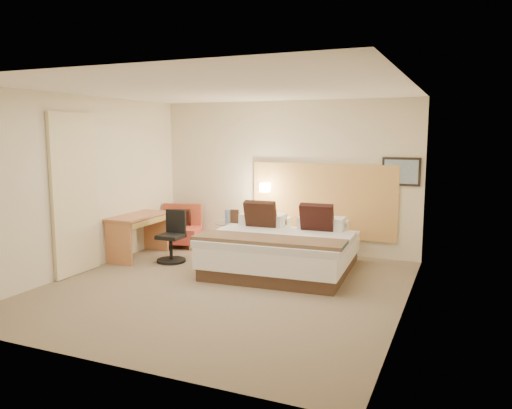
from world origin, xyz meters
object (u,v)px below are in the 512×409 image
at_px(lounge_chair, 180,230).
at_px(side_table, 231,238).
at_px(desk_chair, 172,241).
at_px(desk, 139,224).
at_px(bed, 283,249).

xyz_separation_m(lounge_chair, side_table, (1.25, -0.38, 0.02)).
xyz_separation_m(side_table, desk_chair, (-0.75, -0.68, 0.02)).
bearing_deg(desk, desk_chair, -1.74).
height_order(bed, desk, bed).
bearing_deg(lounge_chair, bed, -19.51).
bearing_deg(side_table, lounge_chair, 163.09).
bearing_deg(lounge_chair, side_table, -16.91).
relative_size(side_table, desk, 0.50).
relative_size(desk, desk_chair, 1.42).
distance_m(desk, desk_chair, 0.71).
height_order(desk, desk_chair, desk_chair).
bearing_deg(desk, lounge_chair, 80.53).
height_order(side_table, desk_chair, desk_chair).
relative_size(side_table, desk_chair, 0.71).
relative_size(bed, side_table, 3.74).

